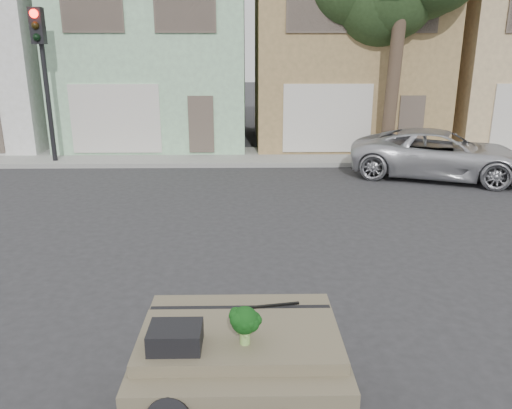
{
  "coord_description": "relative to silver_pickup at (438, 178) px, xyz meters",
  "views": [
    {
      "loc": [
        0.08,
        -7.33,
        3.69
      ],
      "look_at": [
        0.22,
        0.5,
        1.3
      ],
      "focal_mm": 35.0,
      "sensor_mm": 36.0,
      "label": 1
    }
  ],
  "objects": [
    {
      "name": "ground_plane",
      "position": [
        -5.97,
        -7.52,
        0.0
      ],
      "size": [
        120.0,
        120.0,
        0.0
      ],
      "primitive_type": "plane",
      "color": "#303033",
      "rests_on": "ground"
    },
    {
      "name": "sidewalk",
      "position": [
        -5.97,
        2.98,
        0.07
      ],
      "size": [
        40.0,
        3.0,
        0.15
      ],
      "primitive_type": "cube",
      "color": "gray",
      "rests_on": "ground"
    },
    {
      "name": "townhouse_mint",
      "position": [
        -9.47,
        6.98,
        3.77
      ],
      "size": [
        7.2,
        8.2,
        7.55
      ],
      "primitive_type": "cube",
      "color": "#9ED1A5",
      "rests_on": "ground"
    },
    {
      "name": "townhouse_tan",
      "position": [
        -1.97,
        6.98,
        3.77
      ],
      "size": [
        7.2,
        8.2,
        7.55
      ],
      "primitive_type": "cube",
      "color": "#9E8051",
      "rests_on": "ground"
    },
    {
      "name": "silver_pickup",
      "position": [
        0.0,
        0.0,
        0.0
      ],
      "size": [
        5.79,
        4.17,
        1.46
      ],
      "primitive_type": "imported",
      "rotation": [
        0.0,
        0.0,
        1.2
      ],
      "color": "silver",
      "rests_on": "ground"
    },
    {
      "name": "traffic_signal",
      "position": [
        -12.47,
        1.98,
        2.55
      ],
      "size": [
        0.4,
        0.4,
        5.1
      ],
      "primitive_type": "cube",
      "color": "black",
      "rests_on": "ground"
    },
    {
      "name": "tree_near",
      "position": [
        -0.97,
        2.28,
        4.25
      ],
      "size": [
        4.4,
        4.0,
        8.5
      ],
      "primitive_type": "cube",
      "color": "#273D1E",
      "rests_on": "ground"
    },
    {
      "name": "car_dashboard",
      "position": [
        -5.97,
        -10.52,
        0.56
      ],
      "size": [
        2.0,
        1.8,
        1.12
      ],
      "primitive_type": "cube",
      "color": "#685E47",
      "rests_on": "ground"
    },
    {
      "name": "instrument_hump",
      "position": [
        -6.55,
        -10.87,
        1.22
      ],
      "size": [
        0.48,
        0.38,
        0.2
      ],
      "primitive_type": "cube",
      "color": "black",
      "rests_on": "car_dashboard"
    },
    {
      "name": "wiper_arm",
      "position": [
        -5.69,
        -10.14,
        1.13
      ],
      "size": [
        0.69,
        0.15,
        0.02
      ],
      "primitive_type": "cube",
      "rotation": [
        0.0,
        0.0,
        0.17
      ],
      "color": "black",
      "rests_on": "car_dashboard"
    },
    {
      "name": "broccoli",
      "position": [
        -5.92,
        -10.82,
        1.31
      ],
      "size": [
        0.42,
        0.42,
        0.38
      ],
      "primitive_type": "cube",
      "rotation": [
        0.0,
        0.0,
        2.6
      ],
      "color": "#0D330D",
      "rests_on": "car_dashboard"
    }
  ]
}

